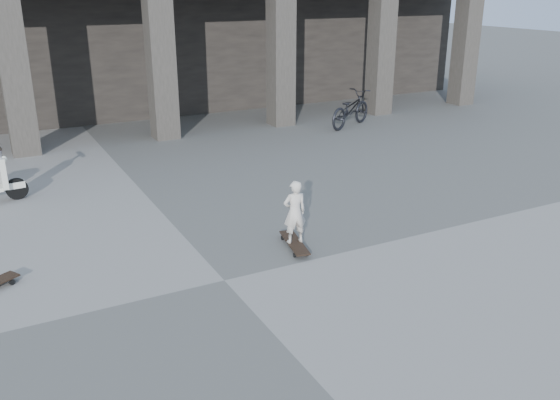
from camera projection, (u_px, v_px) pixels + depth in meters
name	position (u px, v px, depth m)	size (l,w,h in m)	color
ground	(224.00, 280.00, 8.43)	(90.00, 90.00, 0.00)	#51514F
colonnade	(56.00, 16.00, 18.86)	(28.00, 8.82, 6.00)	black
longboard	(294.00, 243.00, 9.45)	(0.43, 1.02, 0.10)	black
child	(295.00, 212.00, 9.27)	(0.37, 0.25, 1.03)	beige
bicycle	(350.00, 109.00, 17.39)	(0.69, 1.98, 1.04)	black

